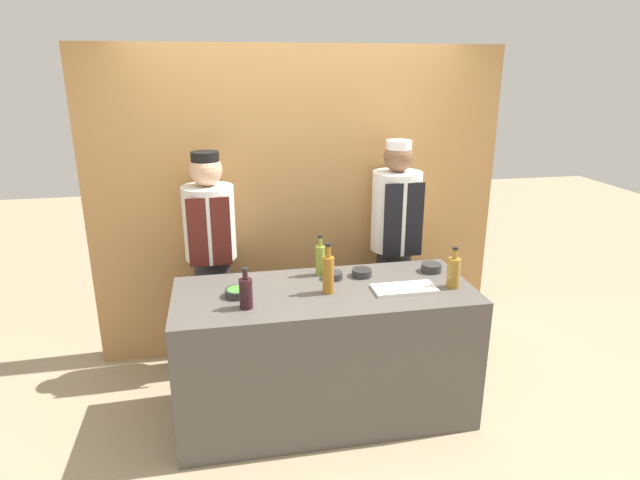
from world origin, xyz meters
TOP-DOWN VIEW (x-y plane):
  - ground_plane at (0.00, 0.00)m, footprint 14.00×14.00m
  - cabinet_wall at (0.00, 1.04)m, footprint 3.19×0.18m
  - counter at (0.00, 0.00)m, footprint 1.89×0.79m
  - sauce_bowl_yellow at (0.09, 0.17)m, footprint 0.12×0.12m
  - sauce_bowl_purple at (0.29, 0.18)m, footprint 0.13×0.13m
  - sauce_bowl_red at (0.78, 0.17)m, footprint 0.14×0.14m
  - sauce_bowl_green at (-0.54, 0.01)m, footprint 0.16×0.16m
  - cutting_board at (0.49, -0.10)m, footprint 0.40×0.19m
  - bottle_amber at (0.01, -0.05)m, footprint 0.07×0.07m
  - bottle_wine at (-0.50, -0.17)m, footprint 0.08×0.08m
  - bottle_oil at (0.02, 0.25)m, footprint 0.06×0.06m
  - bottle_vinegar at (0.81, -0.11)m, footprint 0.08×0.08m
  - chef_left at (-0.70, 0.72)m, footprint 0.37×0.37m
  - chef_right at (0.70, 0.72)m, footprint 0.38×0.38m

SIDE VIEW (x-z plane):
  - ground_plane at x=0.00m, z-range 0.00..0.00m
  - counter at x=0.00m, z-range 0.00..0.90m
  - cutting_board at x=0.49m, z-range 0.90..0.92m
  - chef_left at x=-0.70m, z-range 0.07..1.75m
  - sauce_bowl_yellow at x=0.09m, z-range 0.90..0.95m
  - sauce_bowl_green at x=-0.54m, z-range 0.90..0.95m
  - sauce_bowl_purple at x=0.29m, z-range 0.90..0.95m
  - sauce_bowl_red at x=0.78m, z-range 0.90..0.96m
  - chef_right at x=0.70m, z-range 0.07..1.80m
  - bottle_wine at x=-0.50m, z-range 0.87..1.12m
  - bottle_vinegar at x=0.81m, z-range 0.87..1.14m
  - bottle_oil at x=0.02m, z-range 0.87..1.15m
  - bottle_amber at x=0.01m, z-range 0.86..1.19m
  - cabinet_wall at x=0.00m, z-range 0.00..2.40m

